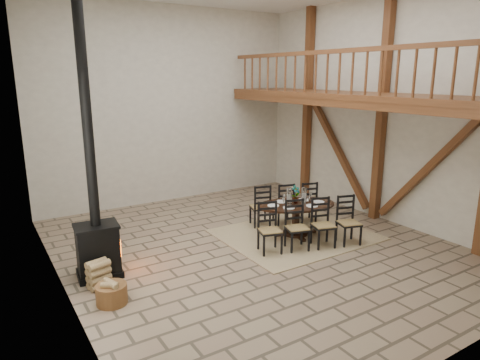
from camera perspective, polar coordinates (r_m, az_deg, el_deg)
ground at (r=8.48m, az=2.15°, el=-8.97°), size 8.00×8.00×0.00m
room_shell at (r=8.55m, az=9.07°, el=11.85°), size 7.02×8.02×5.01m
rug at (r=9.16m, az=7.38°, el=-7.23°), size 3.00×2.50×0.02m
dining_table at (r=8.98m, az=7.63°, el=-5.30°), size 2.24×2.29×1.07m
wood_stove at (r=7.33m, az=-18.78°, el=-4.17°), size 0.75×0.61×5.00m
log_basket at (r=6.77m, az=-16.75°, el=-14.25°), size 0.46×0.46×0.38m
log_stack at (r=7.24m, az=-18.33°, el=-11.88°), size 0.38×0.31×0.46m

